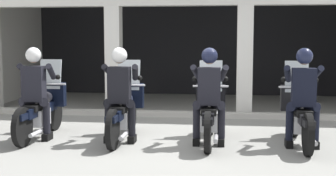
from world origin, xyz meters
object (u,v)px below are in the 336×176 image
(motorcycle_far_left, at_px, (42,109))
(police_officer_center_left, at_px, (120,87))
(police_officer_center_right, at_px, (209,88))
(motorcycle_center_left, at_px, (124,110))
(motorcycle_center_right, at_px, (210,112))
(police_officer_far_right, at_px, (303,89))
(motorcycle_far_right, at_px, (300,114))
(police_officer_far_left, at_px, (35,85))

(motorcycle_far_left, distance_m, police_officer_center_left, 1.57)
(police_officer_center_left, bearing_deg, police_officer_center_right, 4.60)
(motorcycle_far_left, height_order, motorcycle_center_left, same)
(motorcycle_center_left, bearing_deg, motorcycle_center_right, 4.60)
(motorcycle_center_left, height_order, police_officer_far_right, police_officer_far_right)
(motorcycle_far_left, relative_size, police_officer_center_right, 1.29)
(motorcycle_far_right, relative_size, police_officer_far_right, 1.29)
(motorcycle_center_right, distance_m, motorcycle_far_right, 1.48)
(police_officer_center_right, xyz_separation_m, motorcycle_far_right, (1.48, 0.30, -0.44))
(motorcycle_center_right, bearing_deg, motorcycle_far_right, 9.84)
(police_officer_center_right, distance_m, police_officer_far_right, 1.48)
(motorcycle_far_right, bearing_deg, police_officer_center_right, -156.76)
(motorcycle_center_right, distance_m, police_officer_center_right, 0.52)
(police_officer_far_left, height_order, motorcycle_center_left, police_officer_far_left)
(police_officer_center_right, height_order, police_officer_far_right, same)
(police_officer_far_left, relative_size, motorcycle_center_right, 0.78)
(police_officer_far_left, distance_m, police_officer_center_right, 2.95)
(motorcycle_center_right, bearing_deg, motorcycle_far_left, -171.39)
(police_officer_far_right, bearing_deg, motorcycle_center_right, -178.51)
(police_officer_center_right, bearing_deg, motorcycle_center_left, 177.46)
(motorcycle_center_left, relative_size, motorcycle_center_right, 1.00)
(motorcycle_center_right, height_order, motorcycle_far_right, same)
(police_officer_center_left, relative_size, motorcycle_center_right, 0.78)
(motorcycle_center_left, xyz_separation_m, police_officer_center_left, (-0.00, -0.28, 0.44))
(police_officer_far_left, relative_size, motorcycle_far_right, 0.78)
(motorcycle_center_left, distance_m, motorcycle_center_right, 1.48)
(police_officer_center_left, distance_m, police_officer_center_right, 1.48)
(motorcycle_far_left, bearing_deg, police_officer_far_left, -82.97)
(motorcycle_far_left, distance_m, motorcycle_center_right, 2.95)
(police_officer_center_left, xyz_separation_m, police_officer_center_right, (1.48, -0.02, 0.00))
(police_officer_center_left, height_order, police_officer_far_right, same)
(motorcycle_center_left, distance_m, police_officer_center_left, 0.52)
(police_officer_far_left, xyz_separation_m, police_officer_far_right, (4.43, -0.02, 0.00))
(police_officer_center_right, xyz_separation_m, police_officer_far_right, (1.48, 0.02, 0.00))
(police_officer_far_left, height_order, motorcycle_center_right, police_officer_far_left)
(police_officer_center_right, height_order, motorcycle_far_right, police_officer_center_right)
(motorcycle_center_right, relative_size, police_officer_far_right, 1.29)
(motorcycle_far_left, relative_size, police_officer_far_left, 1.29)
(police_officer_center_right, relative_size, police_officer_far_right, 1.00)
(motorcycle_center_left, distance_m, police_officer_far_right, 3.00)
(motorcycle_far_left, relative_size, police_officer_center_left, 1.29)
(motorcycle_far_left, relative_size, motorcycle_far_right, 1.00)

